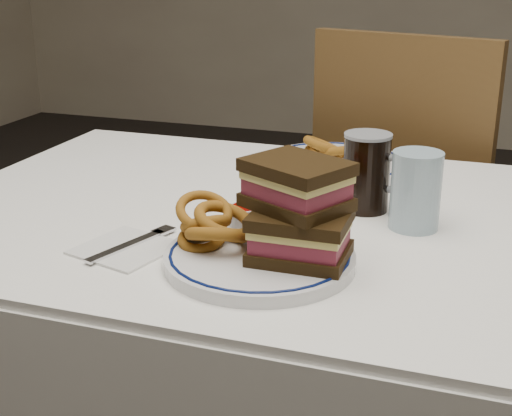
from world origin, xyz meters
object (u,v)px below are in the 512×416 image
(main_plate, at_px, (260,258))
(far_plate, at_px, (334,164))
(chair_far, at_px, (413,205))
(beer_mug, at_px, (368,172))
(reuben_sandwich, at_px, (298,210))

(main_plate, bearing_deg, far_plate, 90.47)
(chair_far, bearing_deg, beer_mug, -91.47)
(chair_far, xyz_separation_m, main_plate, (-0.12, -0.93, 0.22))
(main_plate, relative_size, beer_mug, 2.03)
(chair_far, relative_size, main_plate, 3.61)
(chair_far, xyz_separation_m, reuben_sandwich, (-0.06, -0.92, 0.30))
(chair_far, height_order, far_plate, chair_far)
(reuben_sandwich, distance_m, beer_mug, 0.28)
(beer_mug, bearing_deg, main_plate, -110.16)
(beer_mug, height_order, far_plate, beer_mug)
(main_plate, relative_size, reuben_sandwich, 1.65)
(chair_far, distance_m, beer_mug, 0.71)
(chair_far, distance_m, reuben_sandwich, 0.97)
(main_plate, height_order, reuben_sandwich, reuben_sandwich)
(reuben_sandwich, bearing_deg, main_plate, -172.39)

